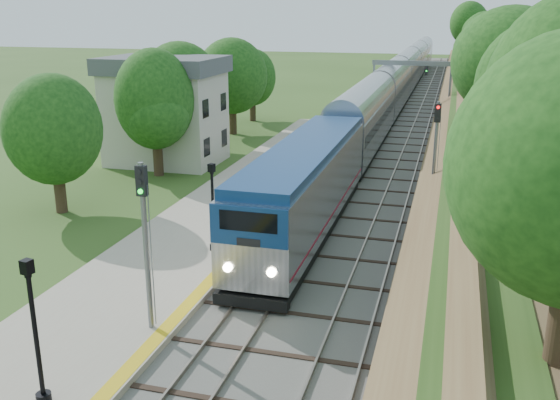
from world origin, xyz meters
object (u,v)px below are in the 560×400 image
(train, at_px, (399,83))
(signal_platform, at_px, (145,229))
(signal_farside, at_px, (435,146))
(station_building, at_px, (165,110))
(lamppost_mid, at_px, (37,341))
(lamppost_far, at_px, (213,212))
(signal_gantry, at_px, (411,74))

(train, bearing_deg, signal_platform, -92.61)
(signal_farside, bearing_deg, station_building, 158.89)
(lamppost_mid, bearing_deg, signal_farside, 65.45)
(train, bearing_deg, station_building, -109.80)
(lamppost_mid, height_order, signal_farside, signal_farside)
(train, xyz_separation_m, lamppost_mid, (-3.84, -68.68, 0.05))
(lamppost_far, height_order, signal_farside, signal_farside)
(station_building, xyz_separation_m, signal_platform, (11.10, -24.84, 0.04))
(signal_gantry, xyz_separation_m, signal_platform, (-5.37, -49.83, -0.69))
(signal_gantry, distance_m, lamppost_mid, 55.20)
(lamppost_far, distance_m, signal_platform, 7.90)
(station_building, height_order, lamppost_far, station_building)
(station_building, bearing_deg, signal_gantry, 56.62)
(train, bearing_deg, lamppost_far, -93.53)
(train, height_order, lamppost_far, train)
(lamppost_mid, distance_m, signal_platform, 5.34)
(station_building, distance_m, signal_platform, 27.20)
(train, height_order, signal_platform, signal_platform)
(signal_farside, bearing_deg, lamppost_far, -135.85)
(train, bearing_deg, lamppost_mid, -93.20)
(signal_platform, bearing_deg, station_building, 114.07)
(signal_farside, bearing_deg, train, 97.56)
(lamppost_mid, xyz_separation_m, lamppost_far, (0.38, 12.61, -0.12))
(station_building, relative_size, signal_gantry, 1.02)
(train, distance_m, lamppost_mid, 68.79)
(signal_platform, height_order, signal_farside, signal_farside)
(station_building, relative_size, train, 0.07)
(station_building, xyz_separation_m, signal_gantry, (16.47, 24.99, 0.73))
(lamppost_far, bearing_deg, train, 86.47)
(signal_platform, bearing_deg, lamppost_mid, -100.79)
(signal_gantry, bearing_deg, train, 100.08)
(signal_gantry, xyz_separation_m, lamppost_far, (-5.93, -42.17, -2.55))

